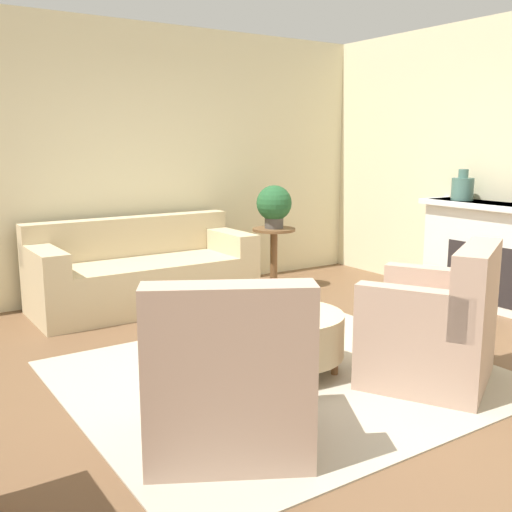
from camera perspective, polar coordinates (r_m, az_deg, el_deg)
name	(u,v)px	position (r m, az deg, el deg)	size (l,w,h in m)	color
ground_plane	(282,377)	(4.22, 2.49, -11.44)	(16.00, 16.00, 0.00)	brown
wall_back	(122,162)	(6.42, -12.63, 8.77)	(9.54, 0.12, 2.80)	beige
rug	(282,376)	(4.22, 2.49, -11.38)	(2.80, 2.49, 0.01)	#B2A893
couch	(143,274)	(6.00, -10.73, -1.70)	(2.14, 0.89, 0.85)	#C6B289
armchair_left	(228,383)	(3.18, -2.72, -12.00)	(1.10, 1.08, 0.94)	tan
armchair_right	(436,330)	(4.20, 16.80, -6.74)	(1.10, 1.08, 0.94)	tan
ottoman_table	(285,334)	(4.22, 2.81, -7.43)	(0.82, 0.82, 0.42)	#C6B289
side_table	(274,249)	(6.54, 1.71, 0.69)	(0.47, 0.47, 0.68)	brown
fireplace	(493,253)	(6.24, 21.62, 0.24)	(0.44, 1.50, 1.02)	white
vase_mantel_near	(463,188)	(6.38, 19.07, 6.15)	(0.22, 0.22, 0.31)	#477066
potted_plant_on_side_table	(274,205)	(6.47, 1.73, 4.92)	(0.38, 0.38, 0.47)	#4C4742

